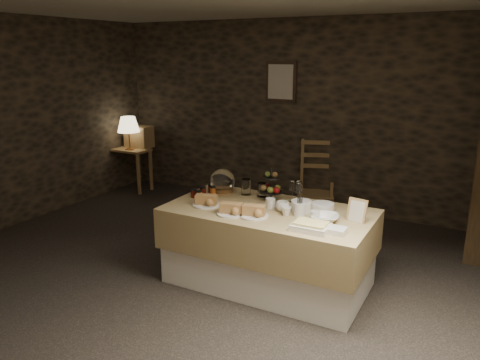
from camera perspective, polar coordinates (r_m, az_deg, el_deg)
The scene contains 27 objects.
ground_plane at distance 4.88m, azimuth -5.66°, elevation -10.83°, with size 5.50×5.00×0.01m, color black.
room_shell at distance 4.42m, azimuth -6.19°, elevation 7.66°, with size 5.52×5.02×2.60m.
buffet_table at distance 4.43m, azimuth 3.45°, elevation -7.47°, with size 1.88×1.00×0.75m.
console_table at distance 7.63m, azimuth -13.25°, elevation 2.78°, with size 0.63×0.36×0.67m.
table_lamp at distance 7.47m, azimuth -13.46°, elevation 6.56°, with size 0.34×0.34×0.51m.
wine_rack at distance 7.68m, azimuth -12.22°, elevation 5.20°, with size 0.42×0.26×0.34m, color olive.
chair at distance 6.51m, azimuth 9.48°, elevation -0.09°, with size 0.59×0.58×0.77m.
framed_picture at distance 6.63m, azimuth 5.02°, elevation 11.84°, with size 0.45×0.04×0.55m.
plate_stack_a at distance 4.28m, azimuth 7.50°, elevation -3.16°, with size 0.19×0.19×0.10m, color silver.
plate_stack_b at distance 4.29m, azimuth 10.05°, elevation -3.33°, with size 0.20×0.20×0.09m, color silver.
cutlery_holder at distance 4.15m, azimuth 7.28°, elevation -3.60°, with size 0.10×0.10×0.12m, color silver.
cup_a at distance 4.26m, azimuth 5.21°, elevation -3.24°, with size 0.12×0.12×0.09m, color silver.
cup_b at distance 4.16m, azimuth 5.64°, elevation -3.79°, with size 0.09×0.09×0.08m, color silver.
mug_c at distance 4.34m, azimuth 3.73°, elevation -2.86°, with size 0.09×0.09×0.10m, color silver.
mug_d at distance 4.06m, azimuth 9.13°, elevation -4.35°, with size 0.08×0.08×0.09m, color silver.
bowl at distance 4.07m, azimuth 10.27°, elevation -4.57°, with size 0.24×0.24×0.06m, color silver.
cake_dome at distance 4.80m, azimuth -2.15°, elevation -0.33°, with size 0.26×0.26×0.26m.
fruit_stand at distance 4.55m, azimuth 3.81°, elevation -0.95°, with size 0.23×0.23×0.32m.
bread_platter_left at distance 4.42m, azimuth -4.13°, elevation -2.63°, with size 0.26×0.26×0.11m.
bread_platter_center at distance 4.17m, azimuth -1.07°, elevation -3.68°, with size 0.26×0.26×0.11m.
bread_platter_right at distance 4.12m, azimuth 1.70°, elevation -3.94°, with size 0.26×0.26×0.11m.
jam_jars at distance 4.72m, azimuth -4.40°, elevation -1.49°, with size 0.18×0.32×0.07m.
tart_dish at distance 3.85m, azimuth 8.63°, elevation -5.61°, with size 0.30×0.22×0.07m.
square_dish at distance 3.83m, azimuth 11.76°, elevation -6.06°, with size 0.14×0.14×0.04m, color silver.
menu_frame at distance 4.11m, azimuth 14.05°, elevation -3.73°, with size 0.17×0.02×0.22m, color olive.
storage_jar_a at distance 4.74m, azimuth 0.73°, elevation -0.83°, with size 0.10×0.10×0.16m, color white.
storage_jar_b at distance 4.68m, azimuth 2.68°, elevation -1.20°, with size 0.09×0.09×0.14m, color white.
Camera 1 is at (2.49, -3.61, 2.14)m, focal length 35.00 mm.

